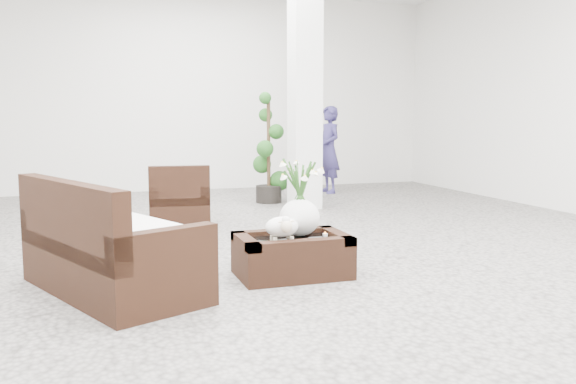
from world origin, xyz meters
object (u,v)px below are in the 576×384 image
object	(u,v)px
loveseat	(112,235)
topiary	(269,149)
armchair	(179,195)
coffee_table	(292,257)

from	to	relation	value
loveseat	topiary	bearing A→B (deg)	-54.48
armchair	loveseat	world-z (taller)	loveseat
coffee_table	loveseat	world-z (taller)	loveseat
armchair	topiary	world-z (taller)	topiary
coffee_table	loveseat	xyz separation A→B (m)	(-1.42, -0.01, 0.27)
loveseat	topiary	world-z (taller)	topiary
coffee_table	armchair	distance (m)	2.73
loveseat	topiary	size ratio (longest dim) A/B	0.98
armchair	topiary	size ratio (longest dim) A/B	0.45
coffee_table	armchair	world-z (taller)	armchair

